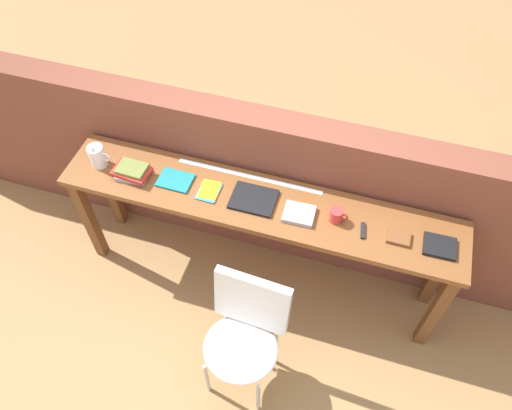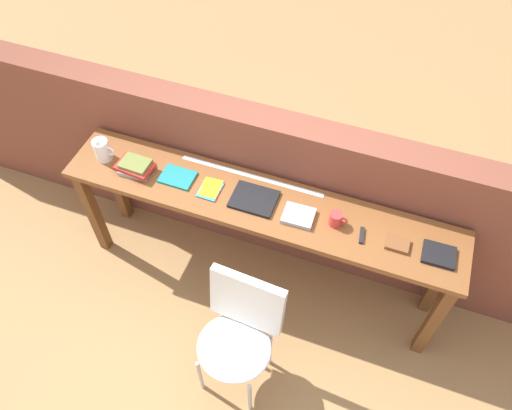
{
  "view_description": "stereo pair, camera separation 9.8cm",
  "coord_description": "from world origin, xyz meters",
  "px_view_note": "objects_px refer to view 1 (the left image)",
  "views": [
    {
      "loc": [
        0.53,
        -1.49,
        3.24
      ],
      "look_at": [
        0.0,
        0.25,
        0.9
      ],
      "focal_mm": 35.0,
      "sensor_mm": 36.0,
      "label": 1
    },
    {
      "loc": [
        0.63,
        -1.46,
        3.24
      ],
      "look_at": [
        0.0,
        0.25,
        0.9
      ],
      "focal_mm": 35.0,
      "sensor_mm": 36.0,
      "label": 2
    }
  ],
  "objects_px": {
    "book_open_centre": "(253,199)",
    "book_repair_rightmost": "(440,246)",
    "pamphlet_pile_colourful": "(209,191)",
    "leather_journal_brown": "(399,237)",
    "chair_white_moulded": "(245,332)",
    "magazine_cycling": "(175,180)",
    "pitcher_white": "(97,156)",
    "multitool_folded": "(363,231)",
    "mug": "(337,215)",
    "book_stack_leftmost": "(132,172)"
  },
  "relations": [
    {
      "from": "pamphlet_pile_colourful",
      "to": "book_open_centre",
      "type": "height_order",
      "value": "book_open_centre"
    },
    {
      "from": "book_stack_leftmost",
      "to": "leather_journal_brown",
      "type": "distance_m",
      "value": 1.65
    },
    {
      "from": "magazine_cycling",
      "to": "pamphlet_pile_colourful",
      "type": "bearing_deg",
      "value": -4.03
    },
    {
      "from": "chair_white_moulded",
      "to": "book_stack_leftmost",
      "type": "relative_size",
      "value": 3.71
    },
    {
      "from": "pamphlet_pile_colourful",
      "to": "book_stack_leftmost",
      "type": "bearing_deg",
      "value": -177.93
    },
    {
      "from": "mug",
      "to": "pitcher_white",
      "type": "bearing_deg",
      "value": -179.66
    },
    {
      "from": "book_open_centre",
      "to": "book_repair_rightmost",
      "type": "bearing_deg",
      "value": -1.25
    },
    {
      "from": "pamphlet_pile_colourful",
      "to": "mug",
      "type": "height_order",
      "value": "mug"
    },
    {
      "from": "chair_white_moulded",
      "to": "book_open_centre",
      "type": "xyz_separation_m",
      "value": [
        -0.16,
        0.68,
        0.36
      ]
    },
    {
      "from": "multitool_folded",
      "to": "book_repair_rightmost",
      "type": "relative_size",
      "value": 0.61
    },
    {
      "from": "chair_white_moulded",
      "to": "pamphlet_pile_colourful",
      "type": "distance_m",
      "value": 0.87
    },
    {
      "from": "magazine_cycling",
      "to": "book_repair_rightmost",
      "type": "relative_size",
      "value": 1.17
    },
    {
      "from": "multitool_folded",
      "to": "book_repair_rightmost",
      "type": "bearing_deg",
      "value": 2.18
    },
    {
      "from": "leather_journal_brown",
      "to": "pamphlet_pile_colourful",
      "type": "bearing_deg",
      "value": 179.33
    },
    {
      "from": "pitcher_white",
      "to": "book_repair_rightmost",
      "type": "height_order",
      "value": "pitcher_white"
    },
    {
      "from": "chair_white_moulded",
      "to": "book_stack_leftmost",
      "type": "xyz_separation_m",
      "value": [
        -0.94,
        0.64,
        0.39
      ]
    },
    {
      "from": "pamphlet_pile_colourful",
      "to": "book_open_centre",
      "type": "xyz_separation_m",
      "value": [
        0.28,
        0.02,
        0.0
      ]
    },
    {
      "from": "pitcher_white",
      "to": "mug",
      "type": "xyz_separation_m",
      "value": [
        1.53,
        0.01,
        -0.03
      ]
    },
    {
      "from": "multitool_folded",
      "to": "pitcher_white",
      "type": "bearing_deg",
      "value": 179.16
    },
    {
      "from": "chair_white_moulded",
      "to": "magazine_cycling",
      "type": "bearing_deg",
      "value": 134.54
    },
    {
      "from": "chair_white_moulded",
      "to": "book_open_centre",
      "type": "height_order",
      "value": "book_open_centre"
    },
    {
      "from": "book_repair_rightmost",
      "to": "mug",
      "type": "bearing_deg",
      "value": 176.84
    },
    {
      "from": "mug",
      "to": "leather_journal_brown",
      "type": "distance_m",
      "value": 0.37
    },
    {
      "from": "book_repair_rightmost",
      "to": "chair_white_moulded",
      "type": "bearing_deg",
      "value": -146.55
    },
    {
      "from": "pitcher_white",
      "to": "multitool_folded",
      "type": "distance_m",
      "value": 1.7
    },
    {
      "from": "pamphlet_pile_colourful",
      "to": "leather_journal_brown",
      "type": "xyz_separation_m",
      "value": [
        1.15,
        -0.01,
        0.01
      ]
    },
    {
      "from": "pamphlet_pile_colourful",
      "to": "leather_journal_brown",
      "type": "bearing_deg",
      "value": -0.42
    },
    {
      "from": "leather_journal_brown",
      "to": "book_repair_rightmost",
      "type": "xyz_separation_m",
      "value": [
        0.23,
        0.01,
        -0.0
      ]
    },
    {
      "from": "pitcher_white",
      "to": "book_open_centre",
      "type": "bearing_deg",
      "value": 0.48
    },
    {
      "from": "pamphlet_pile_colourful",
      "to": "book_open_centre",
      "type": "bearing_deg",
      "value": 3.36
    },
    {
      "from": "mug",
      "to": "leather_journal_brown",
      "type": "bearing_deg",
      "value": -3.95
    },
    {
      "from": "magazine_cycling",
      "to": "book_repair_rightmost",
      "type": "distance_m",
      "value": 1.61
    },
    {
      "from": "multitool_folded",
      "to": "leather_journal_brown",
      "type": "height_order",
      "value": "leather_journal_brown"
    },
    {
      "from": "book_open_centre",
      "to": "book_repair_rightmost",
      "type": "relative_size",
      "value": 1.5
    },
    {
      "from": "book_stack_leftmost",
      "to": "chair_white_moulded",
      "type": "bearing_deg",
      "value": -34.38
    },
    {
      "from": "chair_white_moulded",
      "to": "multitool_folded",
      "type": "distance_m",
      "value": 0.9
    },
    {
      "from": "chair_white_moulded",
      "to": "book_open_centre",
      "type": "relative_size",
      "value": 3.3
    },
    {
      "from": "book_stack_leftmost",
      "to": "leather_journal_brown",
      "type": "bearing_deg",
      "value": 0.34
    },
    {
      "from": "magazine_cycling",
      "to": "mug",
      "type": "height_order",
      "value": "mug"
    },
    {
      "from": "chair_white_moulded",
      "to": "book_repair_rightmost",
      "type": "height_order",
      "value": "book_repair_rightmost"
    },
    {
      "from": "pitcher_white",
      "to": "pamphlet_pile_colourful",
      "type": "bearing_deg",
      "value": -0.58
    },
    {
      "from": "book_stack_leftmost",
      "to": "mug",
      "type": "bearing_deg",
      "value": 1.56
    },
    {
      "from": "leather_journal_brown",
      "to": "book_repair_rightmost",
      "type": "relative_size",
      "value": 0.72
    },
    {
      "from": "book_open_centre",
      "to": "mug",
      "type": "bearing_deg",
      "value": -0.29
    },
    {
      "from": "book_stack_leftmost",
      "to": "book_repair_rightmost",
      "type": "distance_m",
      "value": 1.88
    },
    {
      "from": "leather_journal_brown",
      "to": "book_repair_rightmost",
      "type": "height_order",
      "value": "same"
    },
    {
      "from": "magazine_cycling",
      "to": "multitool_folded",
      "type": "relative_size",
      "value": 1.91
    },
    {
      "from": "magazine_cycling",
      "to": "book_repair_rightmost",
      "type": "height_order",
      "value": "book_repair_rightmost"
    },
    {
      "from": "multitool_folded",
      "to": "magazine_cycling",
      "type": "bearing_deg",
      "value": 178.27
    },
    {
      "from": "book_stack_leftmost",
      "to": "magazine_cycling",
      "type": "distance_m",
      "value": 0.27
    }
  ]
}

